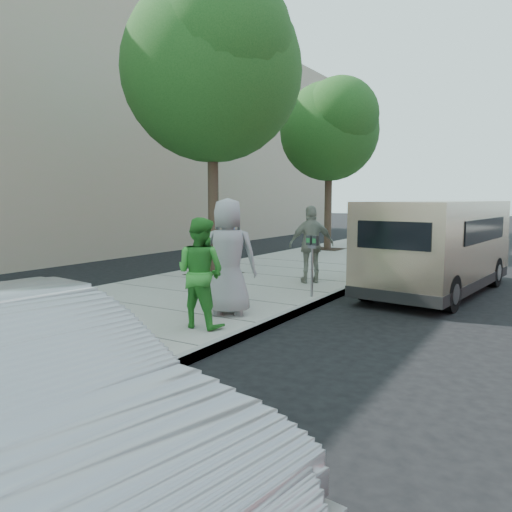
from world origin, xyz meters
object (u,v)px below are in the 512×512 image
tree_near (213,64)px  person_striped_polo (312,244)px  van (439,245)px  person_gray_shirt (228,257)px  person_officer (227,262)px  person_green_shirt (200,273)px  tree_far (330,127)px  parking_meter (312,253)px  sedan (3,406)px

tree_near → person_striped_polo: 5.27m
van → person_gray_shirt: person_gray_shirt is taller
person_officer → person_striped_polo: bearing=88.8°
person_officer → person_gray_shirt: (0.56, -0.79, 0.22)m
van → person_green_shirt: van is taller
person_green_shirt → person_striped_polo: person_striped_polo is taller
tree_near → person_green_shirt: 7.11m
tree_far → person_green_shirt: 13.12m
van → person_striped_polo: 2.89m
tree_near → van: 7.12m
parking_meter → person_green_shirt: person_green_shirt is taller
tree_far → parking_meter: 10.46m
person_striped_polo → person_gray_shirt: bearing=52.5°
van → person_green_shirt: 6.22m
tree_near → van: (5.44, 1.17, -4.44)m
tree_far → person_officer: bearing=-77.3°
sedan → person_gray_shirt: bearing=25.5°
tree_far → van: 9.23m
parking_meter → person_green_shirt: 3.11m
sedan → person_gray_shirt: size_ratio=2.23×
parking_meter → person_gray_shirt: bearing=-94.0°
tree_near → person_green_shirt: tree_near is taller
tree_near → person_striped_polo: (2.77, 0.06, -4.48)m
tree_near → parking_meter: 5.88m
sedan → person_green_shirt: person_green_shirt is taller
person_green_shirt → person_gray_shirt: bearing=-85.2°
tree_near → person_green_shirt: (3.03, -4.56, -4.54)m
van → person_officer: size_ratio=3.67×
person_officer → person_gray_shirt: 0.99m
person_officer → person_striped_polo: person_striped_polo is taller
person_gray_shirt → van: bearing=-149.1°
person_gray_shirt → person_striped_polo: person_gray_shirt is taller
van → person_striped_polo: bearing=-150.9°
tree_near → person_gray_shirt: tree_near is taller
person_gray_shirt → person_officer: bearing=-86.0°
van → tree_far: bearing=136.9°
person_officer → person_green_shirt: person_green_shirt is taller
tree_near → tree_far: tree_near is taller
tree_near → sedan: size_ratio=1.68×
tree_far → van: size_ratio=1.12×
sedan → person_striped_polo: (-1.79, 8.82, 0.33)m
tree_far → person_officer: size_ratio=4.11×
tree_near → person_striped_polo: tree_near is taller
van → parking_meter: bearing=-119.5°
person_striped_polo → parking_meter: bearing=75.5°
tree_near → person_gray_shirt: bearing=-51.3°
person_green_shirt → person_striped_polo: (-0.26, 4.63, 0.06)m
parking_meter → person_striped_polo: size_ratio=0.68×
person_green_shirt → person_gray_shirt: 0.93m
van → sedan: van is taller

